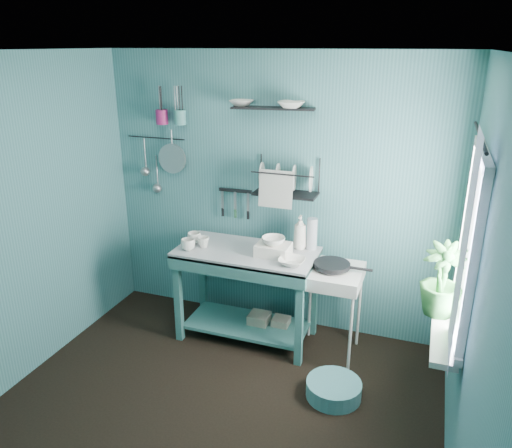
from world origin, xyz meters
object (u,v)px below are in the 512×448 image
(potted_plant, at_px, (442,280))
(mug_mid, at_px, (204,242))
(mug_left, at_px, (188,244))
(mug_right, at_px, (194,238))
(work_counter, at_px, (247,294))
(dish_rack, at_px, (286,177))
(storage_tin_large, at_px, (259,325))
(utensil_cup_magenta, at_px, (162,117))
(storage_tin_small, at_px, (281,328))
(hotplate_stand, at_px, (329,312))
(frying_pan, at_px, (332,265))
(wash_tub, at_px, (273,250))
(floor_basin, at_px, (334,389))
(soap_bottle, at_px, (300,232))
(utensil_cup_teal, at_px, (180,117))
(water_bottle, at_px, (312,234))
(colander, at_px, (172,159))

(potted_plant, bearing_deg, mug_mid, 166.87)
(mug_left, distance_m, mug_right, 0.16)
(potted_plant, bearing_deg, work_counter, 161.85)
(dish_rack, relative_size, storage_tin_large, 2.50)
(utensil_cup_magenta, xyz_separation_m, storage_tin_small, (1.25, -0.25, -1.81))
(hotplate_stand, bearing_deg, dish_rack, 157.79)
(frying_pan, distance_m, potted_plant, 1.00)
(wash_tub, bearing_deg, mug_left, -169.14)
(dish_rack, distance_m, floor_basin, 1.76)
(frying_pan, bearing_deg, mug_right, 179.52)
(soap_bottle, distance_m, dish_rack, 0.49)
(utensil_cup_magenta, bearing_deg, dish_rack, -2.37)
(potted_plant, bearing_deg, storage_tin_large, 159.00)
(storage_tin_small, bearing_deg, work_counter, -165.07)
(utensil_cup_teal, height_order, floor_basin, utensil_cup_teal)
(hotplate_stand, height_order, frying_pan, frying_pan)
(water_bottle, bearing_deg, dish_rack, 166.37)
(storage_tin_small, bearing_deg, dish_rack, 101.36)
(storage_tin_large, relative_size, floor_basin, 0.52)
(mug_left, relative_size, storage_tin_large, 0.56)
(water_bottle, height_order, floor_basin, water_bottle)
(water_bottle, relative_size, frying_pan, 0.93)
(dish_rack, bearing_deg, colander, -179.41)
(utensil_cup_magenta, xyz_separation_m, colander, (0.07, 0.03, -0.39))
(storage_tin_large, bearing_deg, utensil_cup_teal, 161.82)
(hotplate_stand, xyz_separation_m, colander, (-1.63, 0.37, 1.12))
(wash_tub, xyz_separation_m, colander, (-1.13, 0.38, 0.61))
(work_counter, bearing_deg, storage_tin_large, 19.03)
(frying_pan, relative_size, dish_rack, 0.55)
(colander, relative_size, storage_tin_small, 1.40)
(mug_right, height_order, hotplate_stand, mug_right)
(utensil_cup_magenta, distance_m, utensil_cup_teal, 0.19)
(water_bottle, xyz_separation_m, storage_tin_small, (-0.22, -0.14, -0.90))
(frying_pan, distance_m, storage_tin_small, 0.87)
(mug_left, xyz_separation_m, mug_right, (-0.02, 0.16, 0.00))
(water_bottle, relative_size, potted_plant, 0.56)
(storage_tin_large, bearing_deg, potted_plant, -21.00)
(dish_rack, height_order, utensil_cup_magenta, utensil_cup_magenta)
(frying_pan, bearing_deg, utensil_cup_magenta, 168.55)
(storage_tin_small, bearing_deg, frying_pan, -11.38)
(utensil_cup_magenta, height_order, storage_tin_large, utensil_cup_magenta)
(utensil_cup_magenta, bearing_deg, storage_tin_small, -11.47)
(hotplate_stand, xyz_separation_m, utensil_cup_teal, (-1.51, 0.34, 1.51))
(mug_left, distance_m, colander, 0.90)
(mug_mid, relative_size, storage_tin_small, 0.50)
(mug_mid, xyz_separation_m, colander, (-0.50, 0.42, 0.62))
(wash_tub, distance_m, water_bottle, 0.37)
(mug_left, xyz_separation_m, mug_mid, (0.10, 0.10, -0.00))
(water_bottle, distance_m, potted_plant, 1.29)
(utensil_cup_teal, bearing_deg, mug_mid, -45.81)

